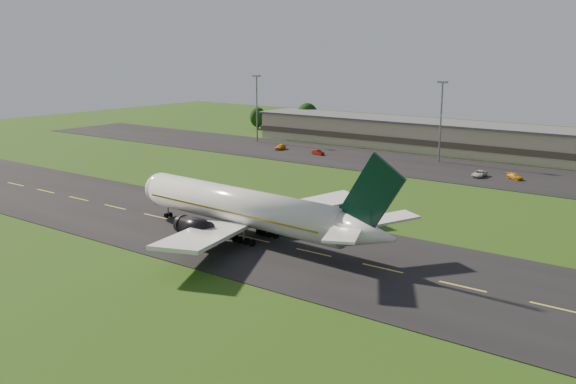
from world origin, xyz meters
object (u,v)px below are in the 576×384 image
Objects in this scene: service_vehicle_a at (280,147)px; service_vehicle_b at (318,152)px; light_mast_west at (257,100)px; terminal at (469,140)px; service_vehicle_d at (515,176)px; light_mast_centre at (441,112)px; airliner at (245,208)px; service_vehicle_c at (479,174)px.

service_vehicle_b is at bearing -15.01° from service_vehicle_a.
light_mast_west reaches higher than service_vehicle_b.
service_vehicle_d is at bearing -51.51° from terminal.
terminal reaches higher than service_vehicle_b.
service_vehicle_b is at bearing -141.58° from terminal.
service_vehicle_d is (22.75, -10.66, -12.02)m from light_mast_centre.
light_mast_west reaches higher than service_vehicle_a.
airliner reaches higher than service_vehicle_d.
airliner reaches higher than service_vehicle_a.
light_mast_west is at bearing 141.35° from service_vehicle_a.
airliner is 11.61× the size of service_vehicle_a.
service_vehicle_c is (11.06, 67.42, -3.86)m from airliner.
light_mast_west is 32.93m from service_vehicle_b.
service_vehicle_a reaches higher than service_vehicle_d.
terminal is 36.95× the size of service_vehicle_b.
service_vehicle_a is (-45.88, -24.47, -3.14)m from terminal.
service_vehicle_b is at bearing 121.99° from service_vehicle_d.
light_mast_centre is (60.00, 0.00, 0.00)m from light_mast_west.
airliner is 68.43m from service_vehicle_c.
light_mast_west is (-64.36, 80.05, 8.08)m from airliner.
light_mast_west is at bearing 85.99° from service_vehicle_b.
light_mast_centre reaches higher than service_vehicle_a.
light_mast_west reaches higher than service_vehicle_c.
light_mast_centre is at bearing 137.43° from service_vehicle_c.
airliner is 0.35× the size of terminal.
terminal is at bearing 112.69° from service_vehicle_c.
light_mast_centre is (-4.36, 80.05, 8.08)m from airliner.
service_vehicle_c is at bearing -14.71° from service_vehicle_a.
service_vehicle_b is at bearing -163.11° from light_mast_centre.
service_vehicle_c is at bearing -9.50° from light_mast_west.
terminal is 41.22m from service_vehicle_b.
service_vehicle_b is (29.21, -9.35, -11.99)m from light_mast_west.
service_vehicle_a is 1.04× the size of service_vehicle_d.
airliner is 2.52× the size of light_mast_west.
light_mast_west is 4.78× the size of service_vehicle_d.
service_vehicle_b is 53.55m from service_vehicle_d.
light_mast_west is 77.39m from service_vehicle_c.
light_mast_west reaches higher than service_vehicle_d.
service_vehicle_a is 13.73m from service_vehicle_b.
service_vehicle_a is 0.87× the size of service_vehicle_c.
service_vehicle_a is at bearing 99.30° from service_vehicle_b.
airliner is 71.89m from service_vehicle_d.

